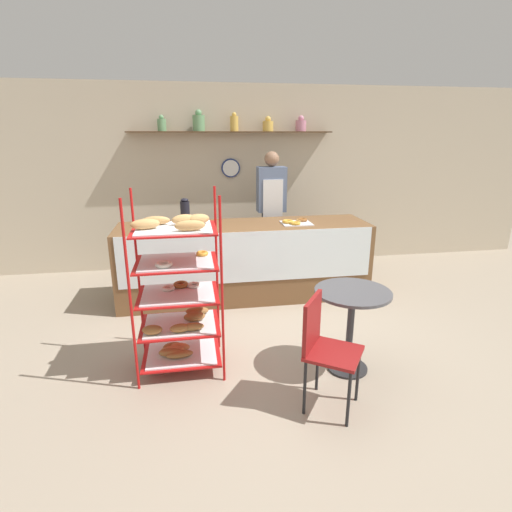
{
  "coord_description": "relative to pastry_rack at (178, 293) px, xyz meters",
  "views": [
    {
      "loc": [
        -0.65,
        -3.4,
        2.02
      ],
      "look_at": [
        0.0,
        0.47,
        0.8
      ],
      "focal_mm": 28.0,
      "sensor_mm": 36.0,
      "label": 1
    }
  ],
  "objects": [
    {
      "name": "coffee_carafe",
      "position": [
        0.08,
        1.57,
        0.39
      ],
      "size": [
        0.11,
        0.11,
        0.33
      ],
      "color": "black",
      "rests_on": "display_counter"
    },
    {
      "name": "display_counter",
      "position": [
        0.78,
        1.52,
        -0.24
      ],
      "size": [
        3.09,
        0.8,
        0.94
      ],
      "color": "brown",
      "rests_on": "ground_plane"
    },
    {
      "name": "back_wall",
      "position": [
        0.78,
        2.89,
        0.65
      ],
      "size": [
        10.0,
        0.3,
        2.7
      ],
      "color": "beige",
      "rests_on": "ground_plane"
    },
    {
      "name": "pastry_rack",
      "position": [
        0.0,
        0.0,
        0.0
      ],
      "size": [
        0.73,
        0.58,
        1.57
      ],
      "color": "#B71414",
      "rests_on": "ground_plane"
    },
    {
      "name": "donut_tray_counter",
      "position": [
        1.43,
        1.47,
        0.25
      ],
      "size": [
        0.37,
        0.31,
        0.05
      ],
      "color": "silver",
      "rests_on": "display_counter"
    },
    {
      "name": "cafe_chair",
      "position": [
        1.06,
        -0.71,
        -0.17
      ],
      "size": [
        0.53,
        0.53,
        0.88
      ],
      "rotation": [
        0.0,
        0.0,
        7.25
      ],
      "color": "black",
      "rests_on": "ground_plane"
    },
    {
      "name": "ground_plane",
      "position": [
        0.78,
        0.19,
        -0.71
      ],
      "size": [
        14.0,
        14.0,
        0.0
      ],
      "primitive_type": "plane",
      "color": "gray"
    },
    {
      "name": "person_worker",
      "position": [
        1.26,
        2.21,
        0.27
      ],
      "size": [
        0.39,
        0.23,
        1.78
      ],
      "color": "#282833",
      "rests_on": "ground_plane"
    },
    {
      "name": "cafe_table",
      "position": [
        1.45,
        -0.28,
        -0.16
      ],
      "size": [
        0.64,
        0.64,
        0.75
      ],
      "color": "#262628",
      "rests_on": "ground_plane"
    }
  ]
}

